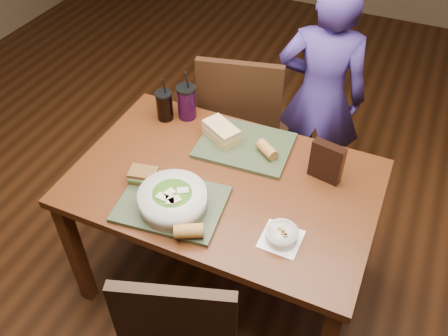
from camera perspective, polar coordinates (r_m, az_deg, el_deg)
The scene contains 15 objects.
ground at distance 2.62m, azimuth 0.00°, elevation -13.13°, with size 6.00×6.00×0.00m, color #381C0B.
dining_table at distance 2.11m, azimuth 0.00°, elevation -3.17°, with size 1.30×0.85×0.75m.
chair_far at distance 2.65m, azimuth 2.58°, elevation 5.30°, with size 0.52×0.53×1.00m.
diner at distance 2.69m, azimuth 11.49°, elevation 8.31°, with size 0.50×0.33×1.36m, color #3F2D7C.
tray_near at distance 1.94m, azimuth -6.30°, elevation -4.32°, with size 0.42×0.32×0.02m, color #303B24.
tray_far at distance 2.20m, azimuth 2.51°, elevation 2.75°, with size 0.42×0.32×0.02m, color #303B24.
salad_bowl at distance 1.89m, azimuth -6.19°, elevation -3.70°, with size 0.27×0.27×0.09m.
soup_bowl at distance 1.82m, azimuth 6.94°, elevation -7.98°, with size 0.15×0.15×0.06m.
sandwich_near at distance 2.02m, azimuth -9.63°, elevation -0.90°, with size 0.13×0.10×0.06m.
sandwich_far at distance 2.20m, azimuth -0.33°, elevation 4.40°, with size 0.20×0.17×0.07m.
baguette_near at distance 1.80m, azimuth -4.26°, elevation -7.55°, with size 0.06×0.06×0.11m, color #AD7533.
baguette_far at distance 2.13m, azimuth 5.21°, elevation 2.20°, with size 0.05×0.05×0.10m, color #AD7533.
cup_cola at distance 2.34m, azimuth -7.16°, elevation 7.47°, with size 0.09×0.09×0.23m.
cup_berry at distance 2.34m, azimuth -4.52°, elevation 7.92°, with size 0.10×0.10×0.26m.
chip_bag at distance 2.03m, azimuth 12.24°, elevation 0.71°, with size 0.14×0.04×0.18m, color black.
Camera 1 is at (0.59, -1.32, 2.19)m, focal length 38.00 mm.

